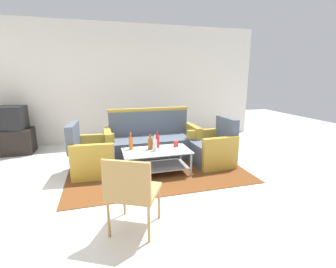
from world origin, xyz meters
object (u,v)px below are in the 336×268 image
cup (176,144)px  tv_stand (12,142)px  couch (152,143)px  wicker_chair (131,189)px  coffee_table (157,158)px  bottle_red (157,141)px  bottle_brown (150,144)px  bottle_clear (155,145)px  bottle_orange (131,143)px  armchair_right (213,149)px  armchair_left (92,157)px  television (9,118)px

cup → tv_stand: (-3.04, 1.75, -0.20)m
couch → wicker_chair: (-0.69, -2.25, 0.18)m
coffee_table → bottle_red: bottle_red is taller
couch → bottle_brown: size_ratio=7.03×
bottle_clear → bottle_orange: bearing=153.2°
tv_stand → armchair_right: bearing=-24.3°
couch → bottle_red: couch is taller
bottle_brown → armchair_right: bearing=4.0°
armchair_left → armchair_right: 2.14m
bottle_red → tv_stand: bottle_red is taller
bottle_brown → cup: bearing=4.7°
armchair_right → television: size_ratio=1.30×
bottle_orange → bottle_brown: (0.31, -0.08, -0.01)m
couch → tv_stand: couch is taller
armchair_left → wicker_chair: size_ratio=1.01×
wicker_chair → armchair_left: bearing=130.9°
television → armchair_left: bearing=144.3°
armchair_right → tv_stand: 4.14m
coffee_table → bottle_orange: bearing=156.7°
wicker_chair → bottle_brown: bearing=98.8°
armchair_left → bottle_clear: bearing=75.4°
television → wicker_chair: size_ratio=0.78×
bottle_clear → wicker_chair: wicker_chair is taller
armchair_right → bottle_red: 1.08m
armchair_right → bottle_brown: size_ratio=3.31×
coffee_table → television: television is taller
armchair_right → wicker_chair: bearing=130.8°
tv_stand → television: size_ratio=1.22×
bottle_clear → bottle_orange: size_ratio=0.92×
bottle_clear → bottle_brown: (-0.06, 0.11, -0.00)m
television → couch: bearing=166.4°
bottle_orange → cup: size_ratio=2.92×
armchair_left → tv_stand: bearing=-128.8°
couch → armchair_left: couch is taller
couch → bottle_clear: 0.85m
armchair_left → television: size_ratio=1.30×
couch → armchair_right: (1.01, -0.63, -0.03)m
armchair_right → television: bearing=62.9°
armchair_left → television: television is taller
bottle_brown → wicker_chair: wicker_chair is taller
coffee_table → wicker_chair: size_ratio=1.31×
bottle_brown → tv_stand: 3.15m
couch → bottle_clear: couch is taller
bottle_orange → wicker_chair: 1.63m
coffee_table → bottle_red: (0.05, 0.15, 0.25)m
armchair_left → cup: size_ratio=8.50×
couch → bottle_orange: 0.83m
cup → wicker_chair: wicker_chair is taller
couch → bottle_brown: bearing=75.6°
couch → armchair_right: 1.19m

